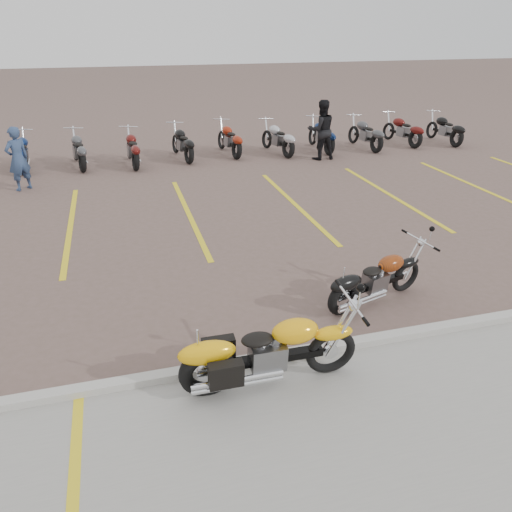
{
  "coord_description": "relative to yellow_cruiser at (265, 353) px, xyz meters",
  "views": [
    {
      "loc": [
        -1.52,
        -7.25,
        4.18
      ],
      "look_at": [
        0.47,
        -0.23,
        0.75
      ],
      "focal_mm": 35.0,
      "sensor_mm": 36.0,
      "label": 1
    }
  ],
  "objects": [
    {
      "name": "bg_bike_row",
      "position": [
        0.64,
        11.76,
        0.08
      ],
      "size": [
        20.63,
        2.05,
        1.1
      ],
      "color": "black",
      "rests_on": "ground"
    },
    {
      "name": "yellow_cruiser",
      "position": [
        0.0,
        0.0,
        0.0
      ],
      "size": [
        2.29,
        0.34,
        0.94
      ],
      "rotation": [
        0.1,
        0.0,
        -0.01
      ],
      "color": "black",
      "rests_on": "ground"
    },
    {
      "name": "curb",
      "position": [
        0.02,
        0.41,
        -0.41
      ],
      "size": [
        60.0,
        0.18,
        0.12
      ],
      "primitive_type": "cube",
      "color": "#ADAAA3",
      "rests_on": "ground"
    },
    {
      "name": "parking_stripes",
      "position": [
        0.02,
        6.41,
        -0.46
      ],
      "size": [
        38.0,
        5.5,
        0.01
      ],
      "primitive_type": null,
      "color": "yellow",
      "rests_on": "ground"
    },
    {
      "name": "person_b",
      "position": [
        5.1,
        10.55,
        0.5
      ],
      "size": [
        0.94,
        0.74,
        1.93
      ],
      "primitive_type": "imported",
      "rotation": [
        0.0,
        0.0,
        3.14
      ],
      "color": "black",
      "rests_on": "ground"
    },
    {
      "name": "ground",
      "position": [
        0.02,
        2.41,
        -0.47
      ],
      "size": [
        100.0,
        100.0,
        0.0
      ],
      "primitive_type": "plane",
      "color": "brown",
      "rests_on": "ground"
    },
    {
      "name": "person_a",
      "position": [
        -4.05,
        9.61,
        0.39
      ],
      "size": [
        0.75,
        0.71,
        1.71
      ],
      "primitive_type": "imported",
      "rotation": [
        0.0,
        0.0,
        3.79
      ],
      "color": "navy",
      "rests_on": "ground"
    },
    {
      "name": "flame_cruiser",
      "position": [
        2.25,
        1.46,
        -0.07
      ],
      "size": [
        1.91,
        0.67,
        0.81
      ],
      "rotation": [
        0.1,
        0.0,
        0.29
      ],
      "color": "black",
      "rests_on": "ground"
    }
  ]
}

